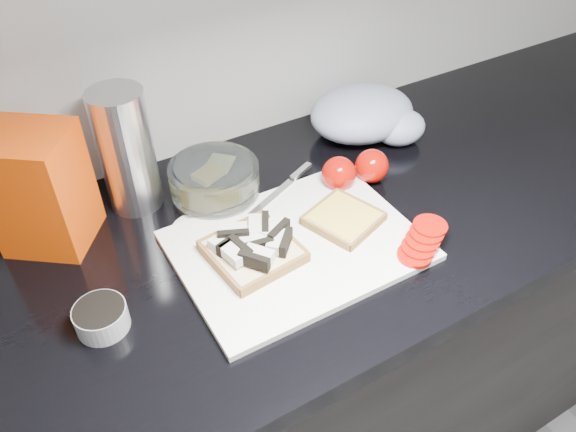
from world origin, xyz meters
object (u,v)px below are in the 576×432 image
Objects in this scene: glass_bowl at (215,182)px; steel_canister at (127,151)px; cutting_board at (297,245)px; bread_bag at (40,189)px.

steel_canister is (-0.13, 0.06, 0.08)m from glass_bowl.
steel_canister is at bearing 156.28° from glass_bowl.
glass_bowl is (-0.06, 0.20, 0.03)m from cutting_board.
glass_bowl is 0.17m from steel_canister.
glass_bowl reaches higher than cutting_board.
cutting_board is 1.75× the size of steel_canister.
bread_bag is (-0.29, 0.04, 0.07)m from glass_bowl.
steel_canister reaches higher than cutting_board.
bread_bag reaches higher than glass_bowl.
bread_bag is at bearing 172.47° from glass_bowl.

